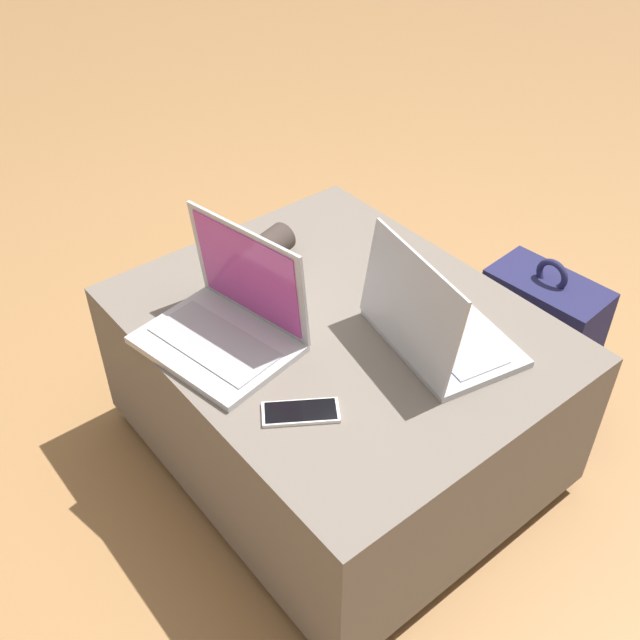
# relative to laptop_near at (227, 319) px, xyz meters

# --- Properties ---
(ground_plane) EXTENTS (14.00, 14.00, 0.00)m
(ground_plane) POSITION_rel_laptop_near_xyz_m (0.11, 0.22, -0.49)
(ground_plane) COLOR #9E7042
(ottoman) EXTENTS (0.95, 0.78, 0.44)m
(ottoman) POSITION_rel_laptop_near_xyz_m (0.11, 0.22, -0.27)
(ottoman) COLOR #3D3832
(ottoman) RESTS_ON ground_plane
(laptop_near) EXTENTS (0.36, 0.30, 0.26)m
(laptop_near) POSITION_rel_laptop_near_xyz_m (0.00, 0.00, 0.00)
(laptop_near) COLOR #B7B7BC
(laptop_near) RESTS_ON ottoman
(laptop_far) EXTENTS (0.36, 0.29, 0.24)m
(laptop_far) POSITION_rel_laptop_near_xyz_m (0.29, 0.33, -0.00)
(laptop_far) COLOR #B7B7BC
(laptop_far) RESTS_ON ottoman
(cell_phone) EXTENTS (0.14, 0.16, 0.01)m
(cell_phone) POSITION_rel_laptop_near_xyz_m (0.28, -0.02, -0.05)
(cell_phone) COLOR white
(cell_phone) RESTS_ON ottoman
(backpack) EXTENTS (0.30, 0.22, 0.48)m
(backpack) POSITION_rel_laptop_near_xyz_m (0.29, 0.75, -0.29)
(backpack) COLOR #23234C
(backpack) RESTS_ON ground_plane
(wrist_brace) EXTENTS (0.12, 0.18, 0.07)m
(wrist_brace) POSITION_rel_laptop_near_xyz_m (-0.18, 0.22, -0.02)
(wrist_brace) COLOR #3D332D
(wrist_brace) RESTS_ON ottoman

